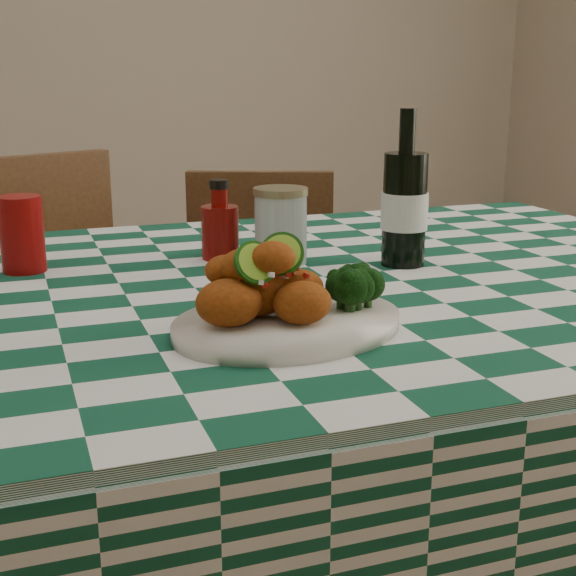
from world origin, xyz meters
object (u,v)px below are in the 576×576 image
object	(u,v)px
wooden_chair_left	(83,353)
beer_bottle	(405,188)
plate	(288,324)
wooden_chair_right	(258,346)
dining_table	(263,512)
mason_jar	(281,226)
fried_chicken_pile	(270,281)
ketchup_bottle	(220,220)
red_tumbler	(22,234)

from	to	relation	value
wooden_chair_left	beer_bottle	bearing A→B (deg)	-80.40
plate	wooden_chair_right	xyz separation A→B (m)	(0.25, 0.94, -0.37)
dining_table	mason_jar	xyz separation A→B (m)	(0.07, 0.11, 0.46)
wooden_chair_left	wooden_chair_right	size ratio (longest dim) A/B	1.07
dining_table	mason_jar	size ratio (longest dim) A/B	13.24
dining_table	plate	bearing A→B (deg)	-99.64
beer_bottle	fried_chicken_pile	bearing A→B (deg)	-140.14
fried_chicken_pile	wooden_chair_left	size ratio (longest dim) A/B	0.17
ketchup_bottle	mason_jar	bearing A→B (deg)	-35.38
mason_jar	wooden_chair_left	xyz separation A→B (m)	(-0.29, 0.61, -0.40)
fried_chicken_pile	ketchup_bottle	world-z (taller)	ketchup_bottle
plate	beer_bottle	xyz separation A→B (m)	(0.30, 0.27, 0.12)
plate	mason_jar	bearing A→B (deg)	72.36
plate	ketchup_bottle	world-z (taller)	ketchup_bottle
fried_chicken_pile	wooden_chair_right	bearing A→B (deg)	73.63
beer_bottle	wooden_chair_right	distance (m)	0.84
plate	red_tumbler	bearing A→B (deg)	124.65
mason_jar	wooden_chair_right	bearing A→B (deg)	76.42
mason_jar	wooden_chair_left	bearing A→B (deg)	115.15
plate	red_tumbler	distance (m)	0.52
red_tumbler	wooden_chair_left	distance (m)	0.67
plate	red_tumbler	xyz separation A→B (m)	(-0.30, 0.43, 0.05)
beer_bottle	wooden_chair_left	world-z (taller)	beer_bottle
plate	beer_bottle	distance (m)	0.41
plate	red_tumbler	world-z (taller)	red_tumbler
wooden_chair_left	mason_jar	bearing A→B (deg)	-89.53
plate	ketchup_bottle	bearing A→B (deg)	86.77
mason_jar	wooden_chair_right	xyz separation A→B (m)	(0.14, 0.60, -0.43)
red_tumbler	mason_jar	size ratio (longest dim) A/B	0.96
mason_jar	wooden_chair_left	size ratio (longest dim) A/B	0.14
fried_chicken_pile	beer_bottle	world-z (taller)	beer_bottle
fried_chicken_pile	wooden_chair_right	size ratio (longest dim) A/B	0.18
dining_table	beer_bottle	size ratio (longest dim) A/B	6.56
beer_bottle	wooden_chair_left	xyz separation A→B (m)	(-0.47, 0.69, -0.46)
plate	wooden_chair_left	distance (m)	1.03
fried_chicken_pile	red_tumbler	xyz separation A→B (m)	(-0.27, 0.43, -0.01)
red_tumbler	wooden_chair_right	bearing A→B (deg)	43.20
red_tumbler	mason_jar	xyz separation A→B (m)	(0.41, -0.08, 0.00)
red_tumbler	beer_bottle	world-z (taller)	beer_bottle
wooden_chair_right	dining_table	bearing A→B (deg)	-86.67
plate	fried_chicken_pile	bearing A→B (deg)	-180.00
wooden_chair_left	ketchup_bottle	bearing A→B (deg)	-94.73
dining_table	ketchup_bottle	bearing A→B (deg)	95.60
dining_table	wooden_chair_left	xyz separation A→B (m)	(-0.22, 0.72, 0.06)
red_tumbler	wooden_chair_left	world-z (taller)	red_tumbler
ketchup_bottle	wooden_chair_right	distance (m)	0.73
dining_table	beer_bottle	xyz separation A→B (m)	(0.26, 0.03, 0.52)
beer_bottle	wooden_chair_left	size ratio (longest dim) A/B	0.28
plate	ketchup_bottle	xyz separation A→B (m)	(0.02, 0.41, 0.06)
beer_bottle	red_tumbler	bearing A→B (deg)	164.67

